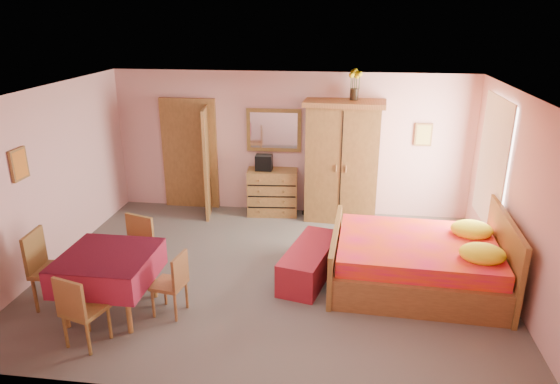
# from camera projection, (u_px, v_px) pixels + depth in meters

# --- Properties ---
(floor) EXTENTS (6.50, 6.50, 0.00)m
(floor) POSITION_uv_depth(u_px,v_px,m) (270.00, 273.00, 7.24)
(floor) COLOR #655F59
(floor) RESTS_ON ground
(ceiling) EXTENTS (6.50, 6.50, 0.00)m
(ceiling) POSITION_uv_depth(u_px,v_px,m) (269.00, 93.00, 6.36)
(ceiling) COLOR brown
(ceiling) RESTS_ON wall_back
(wall_back) EXTENTS (6.50, 0.10, 2.60)m
(wall_back) POSITION_uv_depth(u_px,v_px,m) (290.00, 144.00, 9.13)
(wall_back) COLOR #DCA1A0
(wall_back) RESTS_ON floor
(wall_front) EXTENTS (6.50, 0.10, 2.60)m
(wall_front) POSITION_uv_depth(u_px,v_px,m) (228.00, 281.00, 4.47)
(wall_front) COLOR #DCA1A0
(wall_front) RESTS_ON floor
(wall_left) EXTENTS (0.10, 5.00, 2.60)m
(wall_left) POSITION_uv_depth(u_px,v_px,m) (48.00, 179.00, 7.20)
(wall_left) COLOR #DCA1A0
(wall_left) RESTS_ON floor
(wall_right) EXTENTS (0.10, 5.00, 2.60)m
(wall_right) POSITION_uv_depth(u_px,v_px,m) (520.00, 200.00, 6.40)
(wall_right) COLOR #DCA1A0
(wall_right) RESTS_ON floor
(doorway) EXTENTS (1.06, 0.12, 2.15)m
(doorway) POSITION_uv_depth(u_px,v_px,m) (190.00, 155.00, 9.43)
(doorway) COLOR #9E6B35
(doorway) RESTS_ON floor
(window) EXTENTS (0.08, 1.40, 1.95)m
(window) POSITION_uv_depth(u_px,v_px,m) (493.00, 162.00, 7.47)
(window) COLOR white
(window) RESTS_ON wall_right
(picture_left) EXTENTS (0.04, 0.32, 0.42)m
(picture_left) POSITION_uv_depth(u_px,v_px,m) (19.00, 164.00, 6.50)
(picture_left) COLOR orange
(picture_left) RESTS_ON wall_left
(picture_back) EXTENTS (0.30, 0.04, 0.40)m
(picture_back) POSITION_uv_depth(u_px,v_px,m) (423.00, 135.00, 8.73)
(picture_back) COLOR #D8BF59
(picture_back) RESTS_ON wall_back
(chest_of_drawers) EXTENTS (0.94, 0.53, 0.86)m
(chest_of_drawers) POSITION_uv_depth(u_px,v_px,m) (272.00, 192.00, 9.24)
(chest_of_drawers) COLOR olive
(chest_of_drawers) RESTS_ON floor
(wall_mirror) EXTENTS (1.00, 0.08, 0.79)m
(wall_mirror) POSITION_uv_depth(u_px,v_px,m) (274.00, 130.00, 9.06)
(wall_mirror) COLOR silver
(wall_mirror) RESTS_ON wall_back
(stereo) EXTENTS (0.31, 0.23, 0.28)m
(stereo) POSITION_uv_depth(u_px,v_px,m) (264.00, 163.00, 9.05)
(stereo) COLOR black
(stereo) RESTS_ON chest_of_drawers
(floor_lamp) EXTENTS (0.30, 0.30, 2.08)m
(floor_lamp) POSITION_uv_depth(u_px,v_px,m) (310.00, 160.00, 9.04)
(floor_lamp) COLOR black
(floor_lamp) RESTS_ON floor
(wardrobe) EXTENTS (1.42, 0.80, 2.16)m
(wardrobe) POSITION_uv_depth(u_px,v_px,m) (342.00, 162.00, 8.81)
(wardrobe) COLOR olive
(wardrobe) RESTS_ON floor
(sunflower_vase) EXTENTS (0.21, 0.21, 0.52)m
(sunflower_vase) POSITION_uv_depth(u_px,v_px,m) (355.00, 84.00, 8.41)
(sunflower_vase) COLOR yellow
(sunflower_vase) RESTS_ON wardrobe
(bed) EXTENTS (2.40, 1.94, 1.07)m
(bed) POSITION_uv_depth(u_px,v_px,m) (417.00, 249.00, 6.77)
(bed) COLOR #E31644
(bed) RESTS_ON floor
(bench) EXTENTS (0.84, 1.49, 0.47)m
(bench) POSITION_uv_depth(u_px,v_px,m) (310.00, 262.00, 7.06)
(bench) COLOR maroon
(bench) RESTS_ON floor
(dining_table) EXTENTS (1.10, 1.10, 0.80)m
(dining_table) POSITION_uv_depth(u_px,v_px,m) (111.00, 283.00, 6.18)
(dining_table) COLOR maroon
(dining_table) RESTS_ON floor
(chair_south) EXTENTS (0.51, 0.51, 0.90)m
(chair_south) POSITION_uv_depth(u_px,v_px,m) (85.00, 309.00, 5.56)
(chair_south) COLOR olive
(chair_south) RESTS_ON floor
(chair_north) EXTENTS (0.56, 0.56, 0.98)m
(chair_north) POSITION_uv_depth(u_px,v_px,m) (132.00, 254.00, 6.73)
(chair_north) COLOR #A16F36
(chair_north) RESTS_ON floor
(chair_west) EXTENTS (0.49, 0.49, 1.02)m
(chair_west) POSITION_uv_depth(u_px,v_px,m) (54.00, 269.00, 6.29)
(chair_west) COLOR #976233
(chair_west) RESTS_ON floor
(chair_east) EXTENTS (0.43, 0.43, 0.83)m
(chair_east) POSITION_uv_depth(u_px,v_px,m) (169.00, 283.00, 6.15)
(chair_east) COLOR #9D6235
(chair_east) RESTS_ON floor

